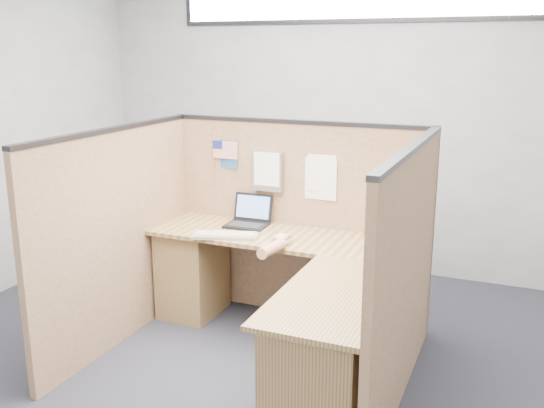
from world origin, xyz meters
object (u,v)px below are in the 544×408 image
at_px(laptop, 249,218).
at_px(keyboard, 225,235).
at_px(mouse, 282,241).
at_px(l_desk, 285,303).

distance_m(laptop, keyboard, 0.37).
relative_size(laptop, mouse, 2.75).
bearing_deg(mouse, l_desk, -62.46).
xyz_separation_m(laptop, keyboard, (-0.02, -0.36, -0.04)).
distance_m(l_desk, mouse, 0.42).
relative_size(l_desk, mouse, 17.03).
bearing_deg(keyboard, laptop, 69.08).
bearing_deg(laptop, mouse, -42.99).
bearing_deg(keyboard, mouse, -16.80).
bearing_deg(keyboard, l_desk, -37.37).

